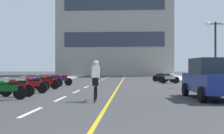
% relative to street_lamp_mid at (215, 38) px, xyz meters
% --- Properties ---
extents(ground_plane, '(140.00, 140.00, 0.00)m').
position_rel_street_lamp_mid_xyz_m(ground_plane, '(-7.22, 2.23, -3.52)').
color(ground_plane, '#38383A').
extents(curb_left, '(2.40, 72.00, 0.12)m').
position_rel_street_lamp_mid_xyz_m(curb_left, '(-14.42, 5.23, -3.46)').
color(curb_left, '#B7B2A8').
rests_on(curb_left, ground).
extents(curb_right, '(2.40, 72.00, 0.12)m').
position_rel_street_lamp_mid_xyz_m(curb_right, '(-0.02, 5.23, -3.46)').
color(curb_right, '#B7B2A8').
rests_on(curb_right, ground).
extents(lane_dash_1, '(0.14, 2.20, 0.01)m').
position_rel_street_lamp_mid_xyz_m(lane_dash_1, '(-9.22, -12.77, -3.52)').
color(lane_dash_1, silver).
rests_on(lane_dash_1, ground).
extents(lane_dash_2, '(0.14, 2.20, 0.01)m').
position_rel_street_lamp_mid_xyz_m(lane_dash_2, '(-9.22, -8.77, -3.52)').
color(lane_dash_2, silver).
rests_on(lane_dash_2, ground).
extents(lane_dash_3, '(0.14, 2.20, 0.01)m').
position_rel_street_lamp_mid_xyz_m(lane_dash_3, '(-9.22, -4.77, -3.52)').
color(lane_dash_3, silver).
rests_on(lane_dash_3, ground).
extents(lane_dash_4, '(0.14, 2.20, 0.01)m').
position_rel_street_lamp_mid_xyz_m(lane_dash_4, '(-9.22, -0.77, -3.52)').
color(lane_dash_4, silver).
rests_on(lane_dash_4, ground).
extents(lane_dash_5, '(0.14, 2.20, 0.01)m').
position_rel_street_lamp_mid_xyz_m(lane_dash_5, '(-9.22, 3.23, -3.52)').
color(lane_dash_5, silver).
rests_on(lane_dash_5, ground).
extents(lane_dash_6, '(0.14, 2.20, 0.01)m').
position_rel_street_lamp_mid_xyz_m(lane_dash_6, '(-9.22, 7.23, -3.52)').
color(lane_dash_6, silver).
rests_on(lane_dash_6, ground).
extents(lane_dash_7, '(0.14, 2.20, 0.01)m').
position_rel_street_lamp_mid_xyz_m(lane_dash_7, '(-9.22, 11.23, -3.52)').
color(lane_dash_7, silver).
rests_on(lane_dash_7, ground).
extents(lane_dash_8, '(0.14, 2.20, 0.01)m').
position_rel_street_lamp_mid_xyz_m(lane_dash_8, '(-9.22, 15.23, -3.52)').
color(lane_dash_8, silver).
rests_on(lane_dash_8, ground).
extents(lane_dash_9, '(0.14, 2.20, 0.01)m').
position_rel_street_lamp_mid_xyz_m(lane_dash_9, '(-9.22, 19.23, -3.52)').
color(lane_dash_9, silver).
rests_on(lane_dash_9, ground).
extents(lane_dash_10, '(0.14, 2.20, 0.01)m').
position_rel_street_lamp_mid_xyz_m(lane_dash_10, '(-9.22, 23.23, -3.52)').
color(lane_dash_10, silver).
rests_on(lane_dash_10, ground).
extents(lane_dash_11, '(0.14, 2.20, 0.01)m').
position_rel_street_lamp_mid_xyz_m(lane_dash_11, '(-9.22, 27.23, -3.52)').
color(lane_dash_11, silver).
rests_on(lane_dash_11, ground).
extents(centre_line_yellow, '(0.12, 66.00, 0.01)m').
position_rel_street_lamp_mid_xyz_m(centre_line_yellow, '(-6.97, 5.23, -3.52)').
color(centre_line_yellow, gold).
rests_on(centre_line_yellow, ground).
extents(office_building, '(19.16, 9.86, 19.58)m').
position_rel_street_lamp_mid_xyz_m(office_building, '(-8.72, 31.10, 6.27)').
color(office_building, '#9E998E').
rests_on(office_building, ground).
extents(street_lamp_mid, '(1.46, 0.36, 4.58)m').
position_rel_street_lamp_mid_xyz_m(street_lamp_mid, '(0.00, 0.00, 0.00)').
color(street_lamp_mid, black).
rests_on(street_lamp_mid, curb_right).
extents(parked_car_near, '(2.11, 4.29, 1.82)m').
position_rel_street_lamp_mid_xyz_m(parked_car_near, '(-2.48, -8.39, -2.61)').
color(parked_car_near, black).
rests_on(parked_car_near, ground).
extents(motorcycle_4, '(1.65, 0.77, 0.92)m').
position_rel_street_lamp_mid_xyz_m(motorcycle_4, '(-11.45, -9.35, -3.05)').
color(motorcycle_4, black).
rests_on(motorcycle_4, ground).
extents(motorcycle_5, '(1.70, 0.60, 0.92)m').
position_rel_street_lamp_mid_xyz_m(motorcycle_5, '(-11.53, -7.92, -3.05)').
color(motorcycle_5, black).
rests_on(motorcycle_5, ground).
extents(motorcycle_6, '(1.70, 0.60, 0.92)m').
position_rel_street_lamp_mid_xyz_m(motorcycle_6, '(-11.43, -5.96, -3.05)').
color(motorcycle_6, black).
rests_on(motorcycle_6, ground).
extents(motorcycle_7, '(1.67, 0.70, 0.92)m').
position_rel_street_lamp_mid_xyz_m(motorcycle_7, '(-11.75, -4.47, -3.05)').
color(motorcycle_7, black).
rests_on(motorcycle_7, ground).
extents(motorcycle_8, '(1.70, 0.60, 0.92)m').
position_rel_street_lamp_mid_xyz_m(motorcycle_8, '(-11.49, -3.06, -3.05)').
color(motorcycle_8, black).
rests_on(motorcycle_8, ground).
extents(motorcycle_9, '(1.70, 0.60, 0.92)m').
position_rel_street_lamp_mid_xyz_m(motorcycle_9, '(-11.75, -0.98, -3.05)').
color(motorcycle_9, black).
rests_on(motorcycle_9, ground).
extents(motorcycle_10, '(1.66, 0.74, 0.92)m').
position_rel_street_lamp_mid_xyz_m(motorcycle_10, '(-11.38, 0.58, -3.05)').
color(motorcycle_10, black).
rests_on(motorcycle_10, ground).
extents(motorcycle_11, '(1.70, 0.60, 0.92)m').
position_rel_street_lamp_mid_xyz_m(motorcycle_11, '(-2.70, 4.18, -3.05)').
color(motorcycle_11, black).
rests_on(motorcycle_11, ground).
extents(motorcycle_12, '(1.70, 0.60, 0.92)m').
position_rel_street_lamp_mid_xyz_m(motorcycle_12, '(-2.77, 5.86, -3.05)').
color(motorcycle_12, black).
rests_on(motorcycle_12, ground).
extents(motorcycle_13, '(1.68, 0.65, 0.92)m').
position_rel_street_lamp_mid_xyz_m(motorcycle_13, '(-3.08, 7.90, -3.05)').
color(motorcycle_13, black).
rests_on(motorcycle_13, ground).
extents(cyclist_rider, '(0.42, 1.77, 1.71)m').
position_rel_street_lamp_mid_xyz_m(cyclist_rider, '(-7.55, -9.52, -2.63)').
color(cyclist_rider, black).
rests_on(cyclist_rider, ground).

